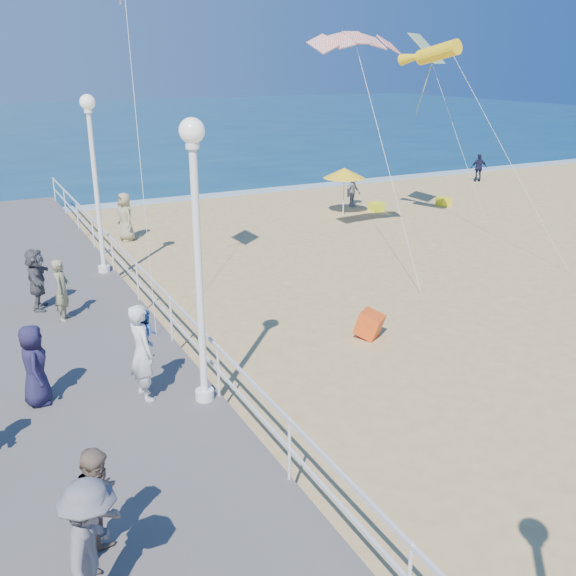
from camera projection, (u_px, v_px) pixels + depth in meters
name	position (u px, v px, depth m)	size (l,w,h in m)	color
ground	(423.00, 362.00, 14.90)	(160.00, 160.00, 0.00)	tan
ocean	(42.00, 126.00, 69.38)	(160.00, 90.00, 0.05)	navy
surf_line	(163.00, 200.00, 32.08)	(160.00, 1.20, 0.04)	silver
boardwalk	(93.00, 436.00, 11.60)	(5.00, 44.00, 0.40)	#655F5B
railing	(218.00, 356.00, 12.31)	(0.05, 42.00, 0.55)	white
lamp_post_mid	(197.00, 237.00, 11.37)	(0.44, 0.44, 5.32)	white
lamp_post_far	(94.00, 167.00, 18.92)	(0.44, 0.44, 5.32)	white
woman_holding_toddler	(142.00, 352.00, 12.19)	(0.71, 0.46, 1.94)	silver
toddler_held	(146.00, 332.00, 12.27)	(0.44, 0.34, 0.90)	blue
spectator_1	(100.00, 504.00, 8.25)	(0.79, 0.62, 1.64)	#846D5B
spectator_2	(92.00, 550.00, 7.34)	(1.18, 0.68, 1.83)	slate
spectator_4	(34.00, 365.00, 12.05)	(0.78, 0.51, 1.61)	#1E1B3B
spectator_5	(37.00, 279.00, 16.74)	(1.54, 0.49, 1.66)	#525156
spectator_6	(62.00, 290.00, 16.05)	(0.58, 0.38, 1.59)	gray
beach_walker_a	(353.00, 190.00, 30.58)	(1.05, 0.61, 1.63)	slate
beach_walker_b	(479.00, 168.00, 37.01)	(0.93, 0.39, 1.59)	#171833
beach_walker_c	(125.00, 217.00, 24.71)	(0.92, 0.60, 1.88)	tan
box_kite	(369.00, 327.00, 16.11)	(0.55, 0.55, 0.60)	red
beach_umbrella	(344.00, 173.00, 28.49)	(1.90, 1.90, 2.14)	white
beach_chair_left	(377.00, 207.00, 29.87)	(0.55, 0.55, 0.40)	#F2FF1A
beach_chair_right	(444.00, 202.00, 30.98)	(0.55, 0.55, 0.40)	yellow
kite_parafoil	(357.00, 38.00, 20.53)	(3.26, 0.90, 0.30)	red
kite_windsock	(438.00, 52.00, 23.22)	(0.56, 0.56, 2.88)	yellow
kite_diamond_multi	(427.00, 49.00, 25.07)	(1.60, 1.60, 0.02)	#1AA5DD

